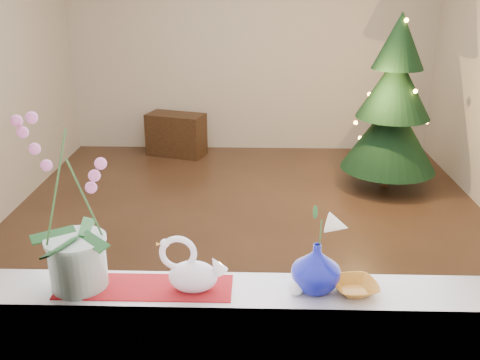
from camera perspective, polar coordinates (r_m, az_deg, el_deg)
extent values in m
plane|color=#382316|center=(4.70, 0.80, -5.61)|extent=(5.00, 5.00, 0.00)
cube|color=beige|center=(6.75, 1.19, 14.48)|extent=(4.50, 0.10, 2.70)
cube|color=beige|center=(1.86, -0.18, -2.47)|extent=(4.50, 0.10, 2.70)
cube|color=white|center=(2.19, -0.06, -12.01)|extent=(2.20, 0.26, 0.04)
cube|color=maroon|center=(2.22, -10.12, -11.18)|extent=(0.70, 0.20, 0.01)
imported|color=#070B74|center=(2.13, 8.14, -8.87)|extent=(0.29, 0.29, 0.23)
sphere|color=white|center=(2.14, 5.99, -11.32)|extent=(0.07, 0.07, 0.06)
imported|color=#AB6818|center=(2.20, 12.16, -11.20)|extent=(0.18, 0.18, 0.04)
cube|color=black|center=(6.72, -6.82, 4.84)|extent=(0.77, 0.54, 0.52)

